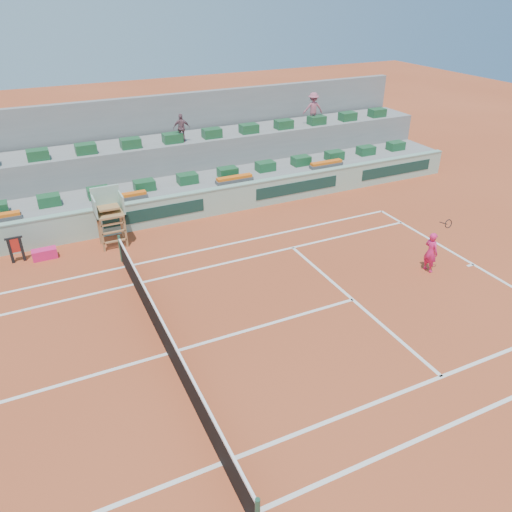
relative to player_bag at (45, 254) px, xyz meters
name	(u,v)px	position (x,y,z in m)	size (l,w,h in m)	color
ground	(168,354)	(2.62, -7.45, -0.20)	(90.00, 90.00, 0.00)	#9D3C1E
seating_tier_lower	(98,203)	(2.62, 3.25, 0.40)	(36.00, 4.00, 1.20)	gray
seating_tier_upper	(89,177)	(2.62, 4.85, 1.10)	(36.00, 2.40, 2.60)	gray
stadium_back_wall	(81,149)	(2.62, 6.45, 2.00)	(36.00, 0.40, 4.40)	gray
player_bag	(45,254)	(0.00, 0.00, 0.00)	(0.90, 0.40, 0.40)	#E41D63
spectator_mid	(182,128)	(7.06, 4.13, 3.07)	(0.79, 0.33, 1.34)	#78505A
spectator_right	(313,108)	(14.49, 4.46, 3.22)	(1.06, 0.61, 1.63)	#A75365
court_lines	(168,354)	(2.62, -7.45, -0.19)	(23.89, 11.09, 0.01)	silver
tennis_net	(166,339)	(2.62, -7.45, 0.33)	(0.10, 11.97, 1.10)	black
advertising_hoarding	(107,221)	(2.64, 1.05, 0.43)	(36.00, 0.34, 1.26)	#91B7A1
umpire_chair	(109,209)	(2.62, 0.04, 1.34)	(1.10, 0.90, 2.40)	olive
seat_row_lower	(98,192)	(2.62, 2.35, 1.22)	(32.90, 0.60, 0.44)	#1B512B
seat_row_upper	(86,149)	(2.62, 4.25, 2.62)	(32.90, 0.60, 0.44)	#1B512B
flower_planters	(64,207)	(1.12, 1.55, 1.13)	(26.80, 0.36, 0.28)	#4C4C4C
towel_rack	(16,248)	(-0.93, 0.17, 0.40)	(0.62, 0.10, 1.03)	black
tennis_player	(431,252)	(12.64, -7.04, 0.58)	(0.42, 0.86, 2.28)	#E41D63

